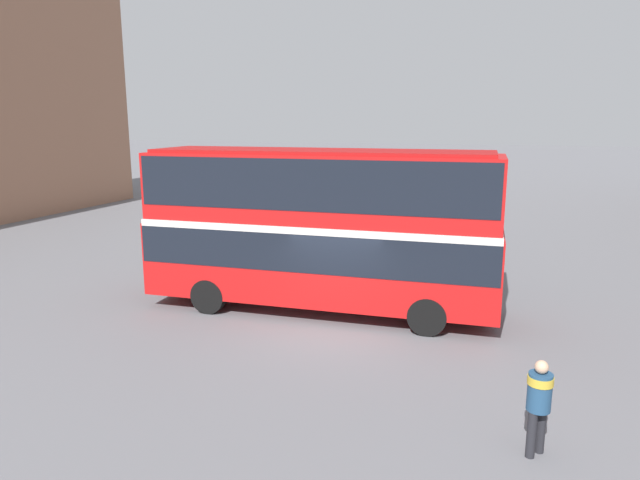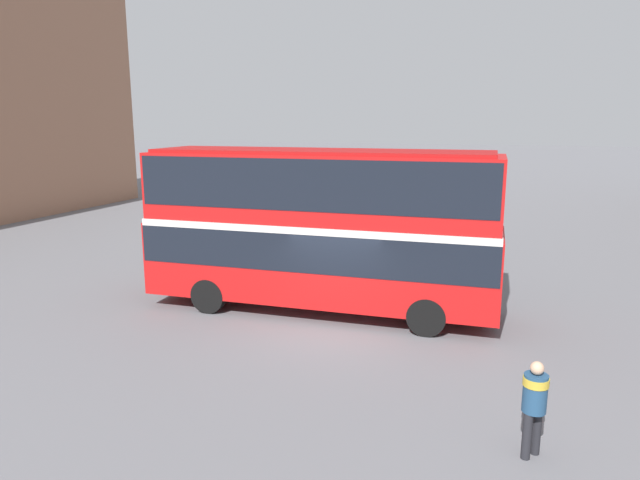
% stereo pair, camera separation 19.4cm
% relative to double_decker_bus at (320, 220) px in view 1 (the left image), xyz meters
% --- Properties ---
extents(ground_plane, '(240.00, 240.00, 0.00)m').
position_rel_double_decker_bus_xyz_m(ground_plane, '(0.86, -1.39, -2.69)').
color(ground_plane, slate).
extents(double_decker_bus, '(10.23, 3.08, 4.70)m').
position_rel_double_decker_bus_xyz_m(double_decker_bus, '(0.00, 0.00, 0.00)').
color(double_decker_bus, red).
rests_on(double_decker_bus, ground_plane).
extents(pedestrian_foreground, '(0.58, 0.58, 1.69)m').
position_rel_double_decker_bus_xyz_m(pedestrian_foreground, '(5.82, -5.90, -1.66)').
color(pedestrian_foreground, '#232328').
rests_on(pedestrian_foreground, ground_plane).
extents(parked_car_kerb_near, '(4.47, 2.04, 1.53)m').
position_rel_double_decker_bus_xyz_m(parked_car_kerb_near, '(-0.02, 8.88, -1.91)').
color(parked_car_kerb_near, navy).
rests_on(parked_car_kerb_near, ground_plane).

